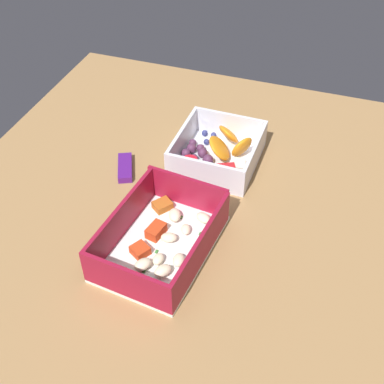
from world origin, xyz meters
TOP-DOWN VIEW (x-y plane):
  - table_surface at (0.00, 0.00)cm, footprint 80.00×80.00cm
  - pasta_container at (-12.47, 0.76)cm, footprint 21.54×15.90cm
  - fruit_bowl at (10.23, -1.19)cm, footprint 15.65×14.37cm
  - candy_bar at (2.41, 13.52)cm, footprint 7.37×5.08cm

SIDE VIEW (x-z plane):
  - table_surface at x=0.00cm, z-range 0.00..2.00cm
  - candy_bar at x=2.41cm, z-range 2.00..3.20cm
  - pasta_container at x=-12.47cm, z-range 0.84..7.15cm
  - fruit_bowl at x=10.23cm, z-range 1.28..6.72cm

